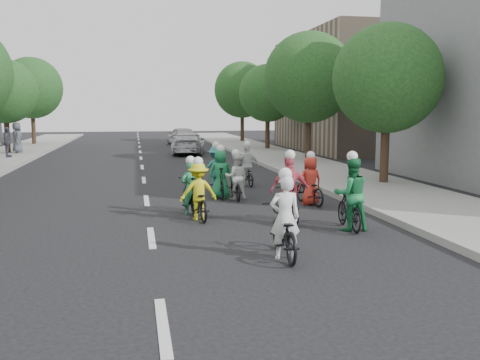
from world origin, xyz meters
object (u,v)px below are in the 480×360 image
object	(u,v)px
spectator_2	(17,138)
cyclist_9	(220,178)
cyclist_3	(289,196)
follow_car_trail	(182,136)
cyclist_4	(310,186)
cyclist_7	(216,173)
cyclist_1	(350,200)
cyclist_5	(191,193)
follow_car_lead	(189,143)
cyclist_6	(235,182)
cyclist_8	(247,170)
cyclist_2	(198,197)
cyclist_0	(284,228)
spectator_1	(7,142)

from	to	relation	value
spectator_2	cyclist_9	bearing A→B (deg)	-171.44
cyclist_3	follow_car_trail	bearing A→B (deg)	-92.50
cyclist_3	cyclist_4	bearing A→B (deg)	-121.54
follow_car_trail	cyclist_7	bearing A→B (deg)	77.94
cyclist_4	cyclist_7	xyz separation A→B (m)	(-2.39, 3.01, 0.12)
cyclist_1	cyclist_3	bearing A→B (deg)	-36.13
cyclist_5	follow_car_lead	xyz separation A→B (m)	(1.89, 19.72, 0.11)
cyclist_6	cyclist_8	size ratio (longest dim) A/B	0.99
cyclist_2	follow_car_trail	bearing A→B (deg)	-100.34
cyclist_3	cyclist_5	distance (m)	2.87
cyclist_4	cyclist_6	distance (m)	2.44
cyclist_0	cyclist_8	distance (m)	9.87
cyclist_2	spectator_2	size ratio (longest dim) A/B	0.96
cyclist_3	follow_car_lead	world-z (taller)	cyclist_3
cyclist_7	cyclist_8	world-z (taller)	cyclist_7
cyclist_4	cyclist_5	size ratio (longest dim) A/B	0.98
cyclist_7	cyclist_5	bearing A→B (deg)	74.09
cyclist_0	follow_car_trail	xyz separation A→B (m)	(0.90, 33.34, 0.16)
cyclist_4	follow_car_trail	size ratio (longest dim) A/B	0.40
cyclist_1	cyclist_3	xyz separation A→B (m)	(-1.21, 0.99, -0.03)
follow_car_trail	spectator_2	world-z (taller)	spectator_2
cyclist_3	cyclist_8	distance (m)	6.80
cyclist_8	follow_car_trail	world-z (taller)	cyclist_8
cyclist_0	spectator_2	size ratio (longest dim) A/B	1.01
cyclist_9	spectator_2	bearing A→B (deg)	-59.82
cyclist_3	follow_car_lead	distance (m)	21.44
cyclist_0	cyclist_7	xyz separation A→B (m)	(-0.05, 8.47, 0.10)
cyclist_9	follow_car_lead	size ratio (longest dim) A/B	0.36
spectator_1	follow_car_lead	bearing A→B (deg)	-82.71
cyclist_2	cyclist_5	distance (m)	0.78
cyclist_2	cyclist_6	xyz separation A→B (m)	(1.53, 2.91, -0.03)
cyclist_2	spectator_2	distance (m)	23.46
cyclist_0	cyclist_7	distance (m)	8.47
spectator_2	cyclist_8	bearing A→B (deg)	-164.08
cyclist_4	cyclist_6	bearing A→B (deg)	-44.99
cyclist_8	cyclist_9	xyz separation A→B (m)	(-1.43, -2.63, 0.06)
cyclist_0	cyclist_2	world-z (taller)	cyclist_0
cyclist_3	cyclist_8	size ratio (longest dim) A/B	1.10
cyclist_1	spectator_2	distance (m)	26.64
cyclist_1	cyclist_8	xyz separation A→B (m)	(-0.87, 7.78, -0.13)
cyclist_6	cyclist_8	distance (m)	3.08
cyclist_1	cyclist_4	size ratio (longest dim) A/B	1.08
cyclist_6	cyclist_0	bearing A→B (deg)	88.72
cyclist_0	follow_car_trail	distance (m)	33.35
cyclist_9	cyclist_7	bearing A→B (deg)	-90.38
cyclist_7	spectator_2	bearing A→B (deg)	-57.22
cyclist_7	spectator_2	distance (m)	19.89
follow_car_trail	cyclist_0	bearing A→B (deg)	78.57
cyclist_1	cyclist_9	size ratio (longest dim) A/B	1.09
cyclist_3	follow_car_trail	size ratio (longest dim) A/B	0.43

